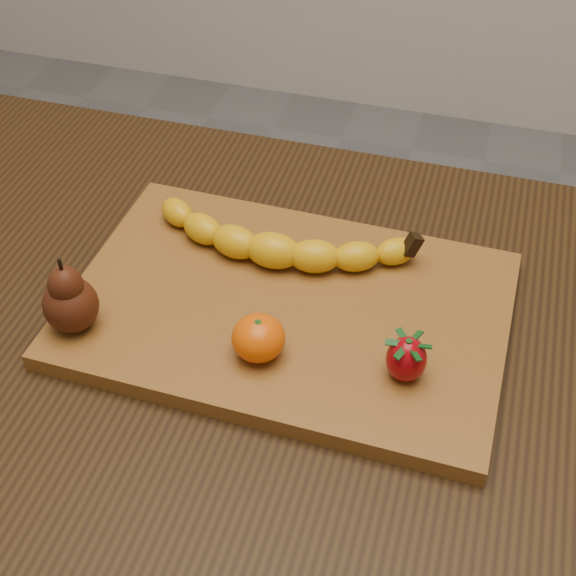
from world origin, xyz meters
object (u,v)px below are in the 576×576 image
(cutting_board, at_px, (288,309))
(pear, at_px, (68,293))
(table, at_px, (242,385))
(mandarin, at_px, (258,338))

(cutting_board, xyz_separation_m, pear, (-0.20, -0.09, 0.05))
(table, xyz_separation_m, pear, (-0.15, -0.06, 0.16))
(table, height_order, cutting_board, cutting_board)
(cutting_board, relative_size, pear, 5.22)
(table, height_order, mandarin, mandarin)
(table, bearing_deg, mandarin, -51.62)
(cutting_board, relative_size, mandarin, 8.64)
(cutting_board, xyz_separation_m, mandarin, (-0.01, -0.08, 0.03))
(table, height_order, pear, pear)
(table, distance_m, mandarin, 0.15)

